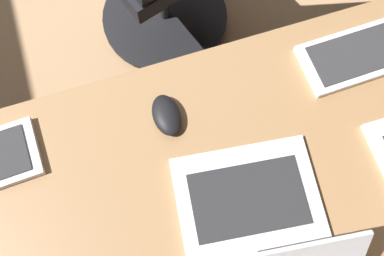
# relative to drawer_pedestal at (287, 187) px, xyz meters

# --- Properties ---
(desk) EXTENTS (2.01, 0.62, 0.73)m
(desk) POSITION_rel_drawer_pedestal_xyz_m (0.29, -0.03, 0.31)
(desk) COLOR #936D47
(desk) RESTS_ON ground
(drawer_pedestal) EXTENTS (0.40, 0.51, 0.69)m
(drawer_pedestal) POSITION_rel_drawer_pedestal_xyz_m (0.00, 0.00, 0.00)
(drawer_pedestal) COLOR #936D47
(drawer_pedestal) RESTS_ON ground
(laptop_leftmost) EXTENTS (0.35, 0.38, 0.22)m
(laptop_leftmost) POSITION_rel_drawer_pedestal_xyz_m (0.21, 0.11, 0.43)
(laptop_leftmost) COLOR silver
(laptop_leftmost) RESTS_ON desk
(keyboard_main) EXTENTS (0.42, 0.15, 0.02)m
(keyboard_main) POSITION_rel_drawer_pedestal_xyz_m (-0.25, -0.20, 0.39)
(keyboard_main) COLOR silver
(keyboard_main) RESTS_ON desk
(mouse_main) EXTENTS (0.06, 0.10, 0.03)m
(mouse_main) POSITION_rel_drawer_pedestal_xyz_m (0.31, -0.19, 0.40)
(mouse_main) COLOR black
(mouse_main) RESTS_ON desk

